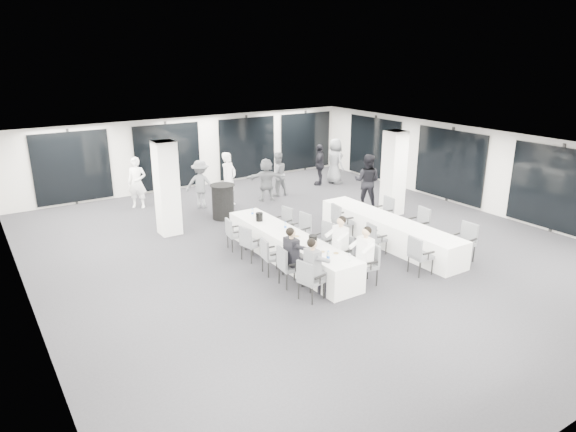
{
  "coord_description": "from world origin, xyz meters",
  "views": [
    {
      "loc": [
        -7.77,
        -10.98,
        5.3
      ],
      "look_at": [
        -0.76,
        -0.2,
        1.11
      ],
      "focal_mm": 32.0,
      "sensor_mm": 36.0,
      "label": 1
    }
  ],
  "objects_px": {
    "chair_main_left_mid": "(269,254)",
    "chair_side_right_near": "(465,240)",
    "banquet_table_side": "(388,231)",
    "chair_main_right_second": "(343,251)",
    "standing_guest_f": "(266,177)",
    "ice_bucket_far": "(259,217)",
    "chair_main_left_near": "(309,278)",
    "chair_main_right_far": "(284,221)",
    "chair_side_right_mid": "(420,223)",
    "standing_guest_a": "(229,176)",
    "standing_guest_c": "(201,181)",
    "standing_guest_g": "(137,179)",
    "banquet_table_main": "(289,248)",
    "chair_main_left_second": "(287,264)",
    "chair_side_left_mid": "(375,237)",
    "standing_guest_b": "(277,171)",
    "chair_main_right_mid": "(325,240)",
    "standing_guest_d": "(320,162)",
    "chair_main_left_fourth": "(249,241)",
    "standing_guest_h": "(367,178)",
    "ice_bucket_near": "(313,240)",
    "chair_side_left_near": "(419,253)",
    "chair_side_left_far": "(340,219)",
    "chair_side_right_far": "(385,211)",
    "chair_main_right_fourth": "(301,228)",
    "chair_main_left_far": "(233,232)",
    "standing_guest_e": "(335,158)",
    "cocktail_table": "(223,201)",
    "chair_main_right_near": "(368,261)"
  },
  "relations": [
    {
      "from": "ice_bucket_far",
      "to": "banquet_table_side",
      "type": "bearing_deg",
      "value": -30.24
    },
    {
      "from": "chair_main_right_far",
      "to": "standing_guest_a",
      "type": "height_order",
      "value": "standing_guest_a"
    },
    {
      "from": "banquet_table_side",
      "to": "standing_guest_f",
      "type": "height_order",
      "value": "standing_guest_f"
    },
    {
      "from": "chair_side_right_near",
      "to": "standing_guest_h",
      "type": "height_order",
      "value": "standing_guest_h"
    },
    {
      "from": "standing_guest_e",
      "to": "standing_guest_f",
      "type": "bearing_deg",
      "value": 102.92
    },
    {
      "from": "standing_guest_f",
      "to": "standing_guest_d",
      "type": "bearing_deg",
      "value": -140.76
    },
    {
      "from": "chair_side_right_far",
      "to": "standing_guest_d",
      "type": "bearing_deg",
      "value": -8.55
    },
    {
      "from": "chair_main_left_near",
      "to": "ice_bucket_near",
      "type": "relative_size",
      "value": 3.92
    },
    {
      "from": "chair_side_right_mid",
      "to": "ice_bucket_far",
      "type": "height_order",
      "value": "chair_side_right_mid"
    },
    {
      "from": "chair_main_left_far",
      "to": "chair_main_right_second",
      "type": "xyz_separation_m",
      "value": [
        1.66,
        -2.75,
        0.02
      ]
    },
    {
      "from": "chair_main_right_mid",
      "to": "chair_main_right_far",
      "type": "bearing_deg",
      "value": -8.85
    },
    {
      "from": "chair_side_right_mid",
      "to": "chair_main_left_fourth",
      "type": "bearing_deg",
      "value": 79.38
    },
    {
      "from": "chair_main_left_mid",
      "to": "chair_side_right_near",
      "type": "height_order",
      "value": "chair_side_right_near"
    },
    {
      "from": "cocktail_table",
      "to": "chair_side_right_mid",
      "type": "bearing_deg",
      "value": -53.53
    },
    {
      "from": "chair_main_left_second",
      "to": "chair_main_right_mid",
      "type": "xyz_separation_m",
      "value": [
        1.67,
        0.77,
        0.02
      ]
    },
    {
      "from": "chair_main_left_fourth",
      "to": "chair_side_right_mid",
      "type": "xyz_separation_m",
      "value": [
        4.73,
        -1.47,
        0.04
      ]
    },
    {
      "from": "chair_main_right_mid",
      "to": "standing_guest_b",
      "type": "xyz_separation_m",
      "value": [
        2.27,
        6.0,
        0.37
      ]
    },
    {
      "from": "chair_side_right_mid",
      "to": "standing_guest_a",
      "type": "bearing_deg",
      "value": 31.22
    },
    {
      "from": "standing_guest_a",
      "to": "standing_guest_f",
      "type": "bearing_deg",
      "value": -35.73
    },
    {
      "from": "chair_main_left_mid",
      "to": "ice_bucket_far",
      "type": "bearing_deg",
      "value": 165.51
    },
    {
      "from": "chair_side_left_near",
      "to": "chair_side_right_far",
      "type": "xyz_separation_m",
      "value": [
        1.67,
        2.97,
        0.02
      ]
    },
    {
      "from": "banquet_table_main",
      "to": "chair_main_left_mid",
      "type": "xyz_separation_m",
      "value": [
        -0.83,
        -0.39,
        0.15
      ]
    },
    {
      "from": "chair_main_left_near",
      "to": "standing_guest_h",
      "type": "xyz_separation_m",
      "value": [
        5.74,
        4.64,
        0.53
      ]
    },
    {
      "from": "banquet_table_side",
      "to": "chair_main_left_second",
      "type": "height_order",
      "value": "chair_main_left_second"
    },
    {
      "from": "chair_main_left_second",
      "to": "ice_bucket_near",
      "type": "distance_m",
      "value": 1.01
    },
    {
      "from": "banquet_table_side",
      "to": "chair_main_left_fourth",
      "type": "bearing_deg",
      "value": 164.5
    },
    {
      "from": "chair_side_right_mid",
      "to": "ice_bucket_far",
      "type": "bearing_deg",
      "value": 67.47
    },
    {
      "from": "standing_guest_c",
      "to": "ice_bucket_near",
      "type": "height_order",
      "value": "standing_guest_c"
    },
    {
      "from": "standing_guest_c",
      "to": "standing_guest_g",
      "type": "distance_m",
      "value": 2.22
    },
    {
      "from": "chair_side_right_mid",
      "to": "standing_guest_f",
      "type": "distance_m",
      "value": 6.26
    },
    {
      "from": "banquet_table_side",
      "to": "chair_side_left_mid",
      "type": "relative_size",
      "value": 5.81
    },
    {
      "from": "chair_main_left_mid",
      "to": "chair_side_left_mid",
      "type": "distance_m",
      "value": 3.09
    },
    {
      "from": "chair_main_left_far",
      "to": "chair_side_right_mid",
      "type": "relative_size",
      "value": 0.88
    },
    {
      "from": "standing_guest_d",
      "to": "standing_guest_b",
      "type": "bearing_deg",
      "value": -35.7
    },
    {
      "from": "chair_main_left_second",
      "to": "chair_side_right_mid",
      "type": "relative_size",
      "value": 0.95
    },
    {
      "from": "chair_main_left_near",
      "to": "chair_main_right_far",
      "type": "xyz_separation_m",
      "value": [
        1.66,
        3.6,
        -0.01
      ]
    },
    {
      "from": "chair_main_left_fourth",
      "to": "chair_main_right_far",
      "type": "xyz_separation_m",
      "value": [
        1.66,
        0.91,
        -0.01
      ]
    },
    {
      "from": "banquet_table_side",
      "to": "chair_main_right_second",
      "type": "bearing_deg",
      "value": -161.53
    },
    {
      "from": "standing_guest_a",
      "to": "standing_guest_h",
      "type": "height_order",
      "value": "standing_guest_a"
    },
    {
      "from": "banquet_table_side",
      "to": "chair_side_right_near",
      "type": "height_order",
      "value": "chair_side_right_near"
    },
    {
      "from": "chair_side_left_near",
      "to": "chair_side_left_far",
      "type": "relative_size",
      "value": 0.94
    },
    {
      "from": "banquet_table_main",
      "to": "chair_main_right_far",
      "type": "height_order",
      "value": "chair_main_right_far"
    },
    {
      "from": "chair_main_left_near",
      "to": "chair_main_right_near",
      "type": "relative_size",
      "value": 0.96
    },
    {
      "from": "standing_guest_f",
      "to": "ice_bucket_far",
      "type": "distance_m",
      "value": 4.6
    },
    {
      "from": "chair_side_left_near",
      "to": "standing_guest_f",
      "type": "distance_m",
      "value": 7.62
    },
    {
      "from": "chair_main_right_mid",
      "to": "chair_main_right_fourth",
      "type": "bearing_deg",
      "value": -8.98
    },
    {
      "from": "chair_side_left_mid",
      "to": "standing_guest_b",
      "type": "height_order",
      "value": "standing_guest_b"
    },
    {
      "from": "chair_main_left_near",
      "to": "chair_main_right_fourth",
      "type": "height_order",
      "value": "chair_main_right_fourth"
    },
    {
      "from": "chair_main_left_near",
      "to": "chair_main_left_mid",
      "type": "distance_m",
      "value": 1.68
    },
    {
      "from": "banquet_table_side",
      "to": "chair_main_right_second",
      "type": "distance_m",
      "value": 2.36
    }
  ]
}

